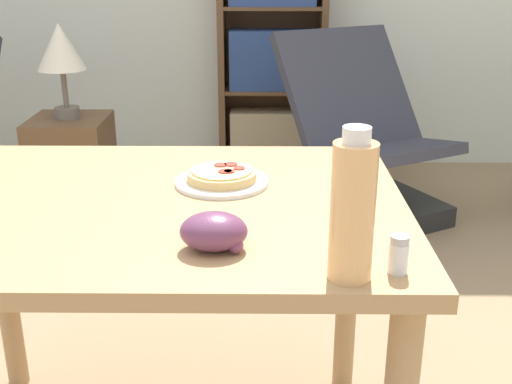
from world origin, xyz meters
The scene contains 9 objects.
dining_table centered at (-0.02, 0.05, 0.62)m, with size 1.10×0.81×0.73m.
pizza_on_plate centered at (0.14, 0.15, 0.75)m, with size 0.21×0.21×0.04m.
grape_bunch centered at (0.15, -0.19, 0.76)m, with size 0.12×0.10×0.07m.
drink_bottle centered at (0.37, -0.29, 0.85)m, with size 0.07×0.07×0.25m.
salt_shaker centered at (0.45, -0.28, 0.76)m, with size 0.03×0.03×0.07m.
lounge_chair_far centered at (0.72, 1.73, 0.29)m, with size 0.90×0.98×0.88m.
bookshelf centered at (0.28, 2.47, 0.68)m, with size 0.61×0.26×1.42m.
side_table centered at (-0.64, 1.57, 0.27)m, with size 0.34×0.34×0.53m.
table_lamp centered at (-0.64, 1.57, 0.83)m, with size 0.21×0.21×0.41m.
Camera 1 is at (0.23, -1.22, 1.22)m, focal length 45.00 mm.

